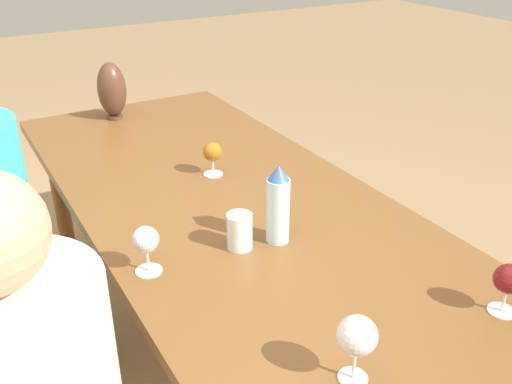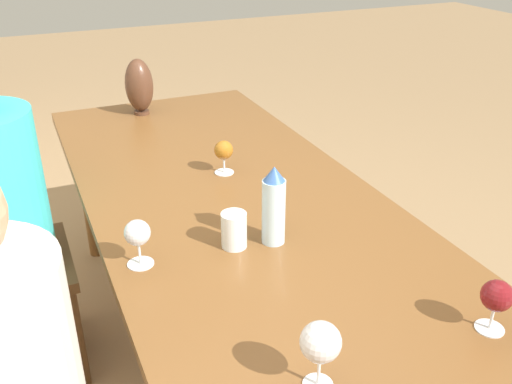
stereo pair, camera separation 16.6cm
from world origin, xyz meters
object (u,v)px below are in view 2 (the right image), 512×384
at_px(vase, 139,86).
at_px(wine_glass_3, 497,297).
at_px(wine_glass_6, 137,234).
at_px(water_bottle, 273,206).
at_px(water_tumbler, 234,230).
at_px(wine_glass_1, 321,343).
at_px(wine_glass_4, 224,151).

xyz_separation_m(vase, wine_glass_3, (-1.76, -0.36, -0.04)).
distance_m(vase, wine_glass_6, 1.23).
distance_m(water_bottle, wine_glass_3, 0.60).
height_order(water_tumbler, wine_glass_6, wine_glass_6).
relative_size(water_bottle, vase, 0.92).
bearing_deg(wine_glass_3, water_tumbler, 35.57).
bearing_deg(water_tumbler, wine_glass_1, 175.89).
height_order(water_tumbler, wine_glass_3, wine_glass_3).
xyz_separation_m(wine_glass_1, wine_glass_4, (1.01, -0.19, -0.02)).
bearing_deg(vase, wine_glass_4, -171.11).
distance_m(wine_glass_1, wine_glass_6, 0.60).
relative_size(vase, wine_glass_3, 1.97).
xyz_separation_m(water_bottle, wine_glass_6, (0.04, 0.37, -0.02)).
height_order(wine_glass_3, wine_glass_4, wine_glass_3).
relative_size(water_tumbler, wine_glass_1, 0.68).
xyz_separation_m(wine_glass_3, wine_glass_4, (1.02, 0.25, -0.01)).
distance_m(water_tumbler, wine_glass_1, 0.55).
bearing_deg(wine_glass_3, wine_glass_1, 88.94).
xyz_separation_m(wine_glass_3, wine_glass_6, (0.57, 0.66, 0.00)).
relative_size(wine_glass_1, wine_glass_6, 1.15).
bearing_deg(wine_glass_6, wine_glass_4, -42.17).
bearing_deg(wine_glass_1, water_bottle, -15.73).
relative_size(water_tumbler, vase, 0.41).
bearing_deg(water_tumbler, vase, -1.44).
bearing_deg(wine_glass_1, water_tumbler, -4.11).
distance_m(wine_glass_1, wine_glass_3, 0.43).
xyz_separation_m(vase, wine_glass_6, (-1.20, 0.29, -0.04)).
bearing_deg(vase, water_bottle, -176.38).
distance_m(wine_glass_1, wine_glass_4, 1.03).
bearing_deg(wine_glass_4, water_bottle, 175.43).
height_order(wine_glass_1, wine_glass_6, wine_glass_1).
xyz_separation_m(water_bottle, wine_glass_3, (-0.53, -0.29, -0.02)).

